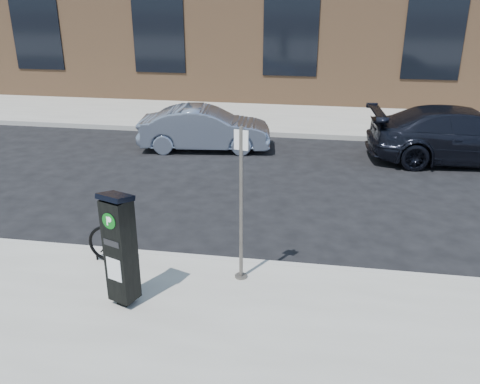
% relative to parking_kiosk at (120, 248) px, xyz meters
% --- Properties ---
extents(ground, '(120.00, 120.00, 0.00)m').
position_rel_parking_kiosk_xyz_m(ground, '(1.32, 1.50, -1.03)').
color(ground, black).
rests_on(ground, ground).
extents(sidewalk_far, '(60.00, 12.00, 0.15)m').
position_rel_parking_kiosk_xyz_m(sidewalk_far, '(1.32, 15.50, -0.96)').
color(sidewalk_far, gray).
rests_on(sidewalk_far, ground).
extents(curb_near, '(60.00, 0.12, 0.16)m').
position_rel_parking_kiosk_xyz_m(curb_near, '(1.32, 1.48, -0.96)').
color(curb_near, '#9E9B93').
rests_on(curb_near, ground).
extents(curb_far, '(60.00, 0.12, 0.16)m').
position_rel_parking_kiosk_xyz_m(curb_far, '(1.32, 9.52, -0.96)').
color(curb_far, '#9E9B93').
rests_on(curb_far, ground).
extents(parking_kiosk, '(0.49, 0.46, 1.72)m').
position_rel_parking_kiosk_xyz_m(parking_kiosk, '(0.00, 0.00, 0.00)').
color(parking_kiosk, black).
rests_on(parking_kiosk, sidewalk_near).
extents(sign_pole, '(0.21, 0.19, 2.41)m').
position_rel_parking_kiosk_xyz_m(sign_pole, '(1.53, 0.95, 0.32)').
color(sign_pole, '#5F5A53').
rests_on(sign_pole, sidewalk_near).
extents(bike_rack, '(0.65, 0.07, 0.65)m').
position_rel_parking_kiosk_xyz_m(bike_rack, '(-0.71, 1.10, -0.56)').
color(bike_rack, black).
rests_on(bike_rack, sidewalk_near).
extents(car_silver, '(3.83, 1.74, 1.22)m').
position_rel_parking_kiosk_xyz_m(car_silver, '(-0.65, 7.90, -0.42)').
color(car_silver, gray).
rests_on(car_silver, ground).
extents(car_dark, '(5.10, 2.41, 1.44)m').
position_rel_parking_kiosk_xyz_m(car_dark, '(6.33, 7.92, -0.31)').
color(car_dark, black).
rests_on(car_dark, ground).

